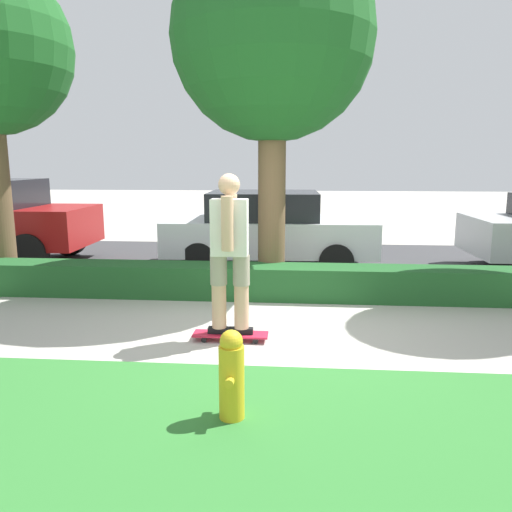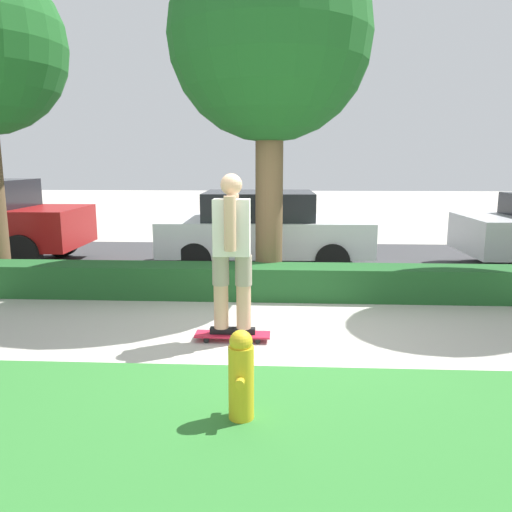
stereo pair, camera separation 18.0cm
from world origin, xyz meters
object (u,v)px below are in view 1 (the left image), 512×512
(skateboard, at_px, (231,335))
(parked_car_middle, at_px, (268,228))
(skater_person, at_px, (230,250))
(tree_mid, at_px, (273,41))
(fire_hydrant, at_px, (232,375))

(skateboard, xyz_separation_m, parked_car_middle, (0.20, 4.10, 0.69))
(skater_person, xyz_separation_m, parked_car_middle, (0.20, 4.10, -0.29))
(skater_person, bearing_deg, tree_mid, 81.29)
(skateboard, height_order, tree_mid, tree_mid)
(skateboard, relative_size, tree_mid, 0.16)
(fire_hydrant, bearing_deg, skateboard, 97.87)
(tree_mid, height_order, parked_car_middle, tree_mid)
(skateboard, xyz_separation_m, skater_person, (-0.00, 0.00, 0.98))
(skateboard, xyz_separation_m, fire_hydrant, (0.24, -1.76, 0.30))
(fire_hydrant, bearing_deg, parked_car_middle, 90.47)
(skateboard, relative_size, parked_car_middle, 0.22)
(skateboard, distance_m, tree_mid, 4.34)
(parked_car_middle, bearing_deg, fire_hydrant, -90.96)
(tree_mid, relative_size, parked_car_middle, 1.33)
(skater_person, relative_size, fire_hydrant, 2.46)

